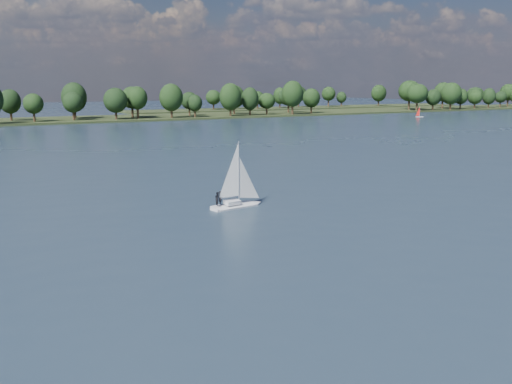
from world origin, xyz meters
TOP-DOWN VIEW (x-y plane):
  - ground at (0.00, 100.00)m, footprint 700.00×700.00m
  - far_shore at (0.00, 212.00)m, footprint 660.00×40.00m
  - far_shore_back at (160.00, 260.00)m, footprint 220.00×30.00m
  - sailboat at (-3.43, 38.04)m, footprint 6.41×2.64m
  - dinghy_orange at (152.99, 161.64)m, footprint 3.36×2.68m
  - treeline at (-0.89, 208.20)m, footprint 562.58×74.30m

SIDE VIEW (x-z plane):
  - ground at x=0.00m, z-range 0.00..0.00m
  - far_shore at x=0.00m, z-range -0.75..0.75m
  - far_shore_back at x=160.00m, z-range -0.70..0.70m
  - dinghy_orange at x=152.99m, z-range -1.33..3.72m
  - sailboat at x=-3.43m, z-range -1.81..6.39m
  - treeline at x=-0.89m, z-range -1.17..17.55m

